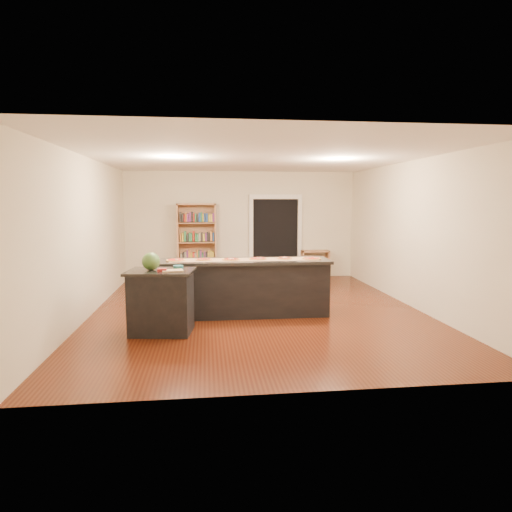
{
  "coord_description": "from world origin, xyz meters",
  "views": [
    {
      "loc": [
        -0.93,
        -7.73,
        2.0
      ],
      "look_at": [
        0.0,
        0.2,
        1.0
      ],
      "focal_mm": 30.0,
      "sensor_mm": 36.0,
      "label": 1
    }
  ],
  "objects": [
    {
      "name": "pizza_a",
      "position": [
        -1.46,
        -0.25,
        1.01
      ],
      "size": [
        0.35,
        0.35,
        0.02
      ],
      "color": "tan",
      "rests_on": "kitchen_island"
    },
    {
      "name": "cutting_board",
      "position": [
        -1.44,
        -1.31,
        0.99
      ],
      "size": [
        0.34,
        0.25,
        0.02
      ],
      "primitive_type": "cube",
      "rotation": [
        0.0,
        0.0,
        0.18
      ],
      "color": "tan",
      "rests_on": "side_counter"
    },
    {
      "name": "watermelon",
      "position": [
        -1.77,
        -1.16,
        1.11
      ],
      "size": [
        0.27,
        0.27,
        0.27
      ],
      "primitive_type": "sphere",
      "color": "#144214",
      "rests_on": "side_counter"
    },
    {
      "name": "kraft_paper",
      "position": [
        -0.26,
        -0.25,
        1.0
      ],
      "size": [
        2.62,
        0.51,
        0.0
      ],
      "primitive_type": "cube",
      "rotation": [
        0.0,
        0.0,
        -0.01
      ],
      "color": "#AC7B59",
      "rests_on": "kitchen_island"
    },
    {
      "name": "bookshelf",
      "position": [
        -1.17,
        3.27,
        0.99
      ],
      "size": [
        0.99,
        0.35,
        1.98
      ],
      "primitive_type": "cube",
      "color": "tan",
      "rests_on": "ground"
    },
    {
      "name": "low_shelf",
      "position": [
        1.94,
        3.29,
        0.37
      ],
      "size": [
        0.74,
        0.32,
        0.74
      ],
      "primitive_type": "cube",
      "color": "tan",
      "rests_on": "ground"
    },
    {
      "name": "doorway",
      "position": [
        0.9,
        3.46,
        1.2
      ],
      "size": [
        1.4,
        0.09,
        2.21
      ],
      "color": "black",
      "rests_on": "room"
    },
    {
      "name": "side_counter",
      "position": [
        -1.63,
        -1.18,
        0.49
      ],
      "size": [
        0.99,
        0.72,
        0.98
      ],
      "rotation": [
        0.0,
        0.0,
        -0.13
      ],
      "color": "black",
      "rests_on": "ground"
    },
    {
      "name": "pizza_d",
      "position": [
        -0.02,
        -0.23,
        1.01
      ],
      "size": [
        0.33,
        0.33,
        0.02
      ],
      "color": "tan",
      "rests_on": "kitchen_island"
    },
    {
      "name": "waste_bin",
      "position": [
        -0.22,
        3.23,
        0.16
      ],
      "size": [
        0.22,
        0.22,
        0.32
      ],
      "primitive_type": "cylinder",
      "color": "#5C73CE",
      "rests_on": "ground"
    },
    {
      "name": "pizza_b",
      "position": [
        -0.98,
        -0.24,
        1.01
      ],
      "size": [
        0.28,
        0.28,
        0.02
      ],
      "color": "tan",
      "rests_on": "kitchen_island"
    },
    {
      "name": "package_teal",
      "position": [
        -1.37,
        -1.1,
        1.01
      ],
      "size": [
        0.15,
        0.15,
        0.06
      ],
      "primitive_type": "cylinder",
      "color": "#195966",
      "rests_on": "side_counter"
    },
    {
      "name": "kitchen_island",
      "position": [
        -0.26,
        -0.25,
        0.5
      ],
      "size": [
        3.01,
        0.82,
        0.99
      ],
      "rotation": [
        0.0,
        0.0,
        -0.01
      ],
      "color": "black",
      "rests_on": "ground"
    },
    {
      "name": "package_red",
      "position": [
        -1.59,
        -1.32,
        1.0
      ],
      "size": [
        0.13,
        0.1,
        0.05
      ],
      "primitive_type": "cube",
      "rotation": [
        0.0,
        0.0,
        -0.01
      ],
      "color": "maroon",
      "rests_on": "side_counter"
    },
    {
      "name": "pizza_e",
      "position": [
        0.47,
        -0.24,
        1.01
      ],
      "size": [
        0.29,
        0.29,
        0.02
      ],
      "color": "tan",
      "rests_on": "kitchen_island"
    },
    {
      "name": "pizza_c",
      "position": [
        -0.5,
        -0.27,
        1.01
      ],
      "size": [
        0.31,
        0.31,
        0.02
      ],
      "color": "tan",
      "rests_on": "kitchen_island"
    },
    {
      "name": "pizza_f",
      "position": [
        0.95,
        -0.3,
        1.01
      ],
      "size": [
        0.32,
        0.32,
        0.02
      ],
      "color": "tan",
      "rests_on": "kitchen_island"
    },
    {
      "name": "room",
      "position": [
        0.0,
        0.0,
        1.4
      ],
      "size": [
        6.0,
        7.0,
        2.8
      ],
      "color": "beige",
      "rests_on": "ground"
    }
  ]
}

